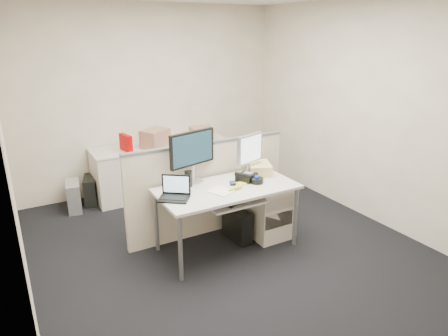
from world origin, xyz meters
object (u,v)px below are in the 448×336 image
desk_phone (247,177)px  monitor_main (192,157)px  desk (227,193)px  laptop (174,189)px

desk_phone → monitor_main: bearing=126.1°
desk → laptop: bearing=-178.2°
desk_phone → desk: bearing=164.6°
desk → monitor_main: bearing=128.0°
monitor_main → laptop: 0.53m
desk → laptop: 0.64m
desk → desk_phone: (0.30, 0.08, 0.10)m
desk → laptop: (-0.62, -0.02, 0.18)m
monitor_main → desk: bearing=-66.0°
monitor_main → desk_phone: (0.55, -0.24, -0.25)m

